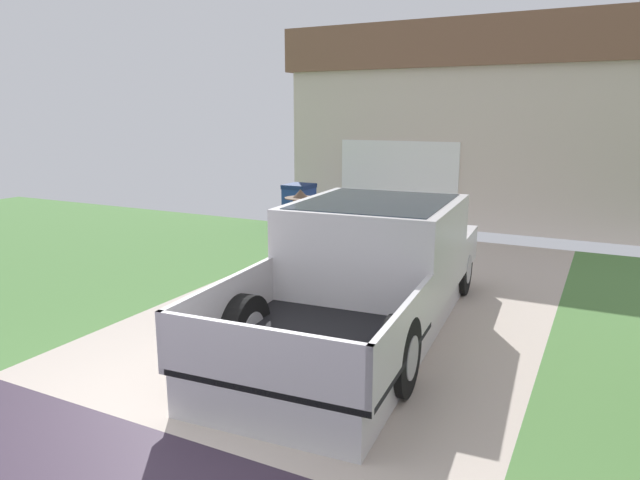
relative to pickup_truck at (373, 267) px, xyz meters
name	(u,v)px	position (x,y,z in m)	size (l,w,h in m)	color
pickup_truck	(373,267)	(0.00, 0.00, 0.00)	(2.46, 5.70, 1.61)	silver
person_with_hat	(301,239)	(-1.32, 0.41, 0.18)	(0.54, 0.47, 1.65)	navy
handbag	(286,293)	(-1.40, 0.10, -0.59)	(0.37, 0.17, 0.45)	#232328
house_with_garage	(491,124)	(-0.42, 9.71, 1.73)	(9.46, 6.34, 4.85)	beige
wheeled_trash_bin	(299,205)	(-3.89, 4.98, -0.14)	(0.60, 0.72, 1.09)	navy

